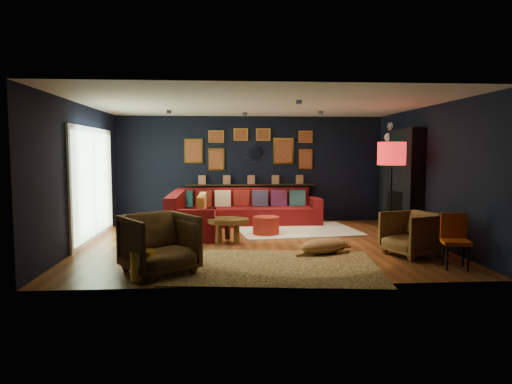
{
  "coord_description": "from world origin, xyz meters",
  "views": [
    {
      "loc": [
        -0.66,
        -8.48,
        1.72
      ],
      "look_at": [
        -0.05,
        0.3,
        0.95
      ],
      "focal_mm": 32.0,
      "sensor_mm": 36.0,
      "label": 1
    }
  ],
  "objects": [
    {
      "name": "ledge",
      "position": [
        0.0,
        2.68,
        0.92
      ],
      "size": [
        3.2,
        0.12,
        0.04
      ],
      "primitive_type": "cube",
      "color": "black",
      "rests_on": "room_walls"
    },
    {
      "name": "room_walls",
      "position": [
        0.0,
        0.0,
        1.59
      ],
      "size": [
        6.5,
        6.5,
        6.5
      ],
      "color": "black",
      "rests_on": "ground"
    },
    {
      "name": "armchair_left",
      "position": [
        -1.59,
        -2.01,
        0.47
      ],
      "size": [
        1.23,
        1.21,
        0.94
      ],
      "primitive_type": "imported",
      "rotation": [
        0.0,
        0.0,
        0.58
      ],
      "color": "#BC833D",
      "rests_on": "ground"
    },
    {
      "name": "leopard_rug",
      "position": [
        0.09,
        -1.8,
        0.01
      ],
      "size": [
        3.32,
        2.55,
        0.02
      ],
      "primitive_type": "cube",
      "rotation": [
        0.0,
        0.0,
        -0.12
      ],
      "color": "tan",
      "rests_on": "ground"
    },
    {
      "name": "orange_chair",
      "position": [
        2.77,
        -2.0,
        0.48
      ],
      "size": [
        0.46,
        0.46,
        0.81
      ],
      "rotation": [
        0.0,
        0.0,
        -0.25
      ],
      "color": "black",
      "rests_on": "ground"
    },
    {
      "name": "sunburst_mirror",
      "position": [
        0.1,
        2.72,
        1.7
      ],
      "size": [
        0.47,
        0.16,
        0.47
      ],
      "color": "silver",
      "rests_on": "room_walls"
    },
    {
      "name": "floor_lamp",
      "position": [
        2.5,
        -0.05,
        1.63
      ],
      "size": [
        0.53,
        0.53,
        1.91
      ],
      "color": "black",
      "rests_on": "ground"
    },
    {
      "name": "pouf",
      "position": [
        0.2,
        0.83,
        0.21
      ],
      "size": [
        0.55,
        0.55,
        0.36
      ],
      "primitive_type": "cylinder",
      "color": "maroon",
      "rests_on": "shag_rug"
    },
    {
      "name": "ceiling_spots",
      "position": [
        -0.0,
        0.8,
        2.56
      ],
      "size": [
        3.3,
        2.5,
        0.06
      ],
      "color": "black",
      "rests_on": "room_walls"
    },
    {
      "name": "armchair_right",
      "position": [
        2.45,
        -1.2,
        0.41
      ],
      "size": [
        0.96,
        0.99,
        0.81
      ],
      "primitive_type": "imported",
      "rotation": [
        0.0,
        0.0,
        -1.22
      ],
      "color": "#BC833D",
      "rests_on": "ground"
    },
    {
      "name": "fireplace",
      "position": [
        3.09,
        0.9,
        1.02
      ],
      "size": [
        0.31,
        1.6,
        2.2
      ],
      "color": "black",
      "rests_on": "ground"
    },
    {
      "name": "sliding_door",
      "position": [
        -3.22,
        0.6,
        1.1
      ],
      "size": [
        0.06,
        2.8,
        2.2
      ],
      "color": "white",
      "rests_on": "ground"
    },
    {
      "name": "gold_stool",
      "position": [
        -1.76,
        -2.35,
        0.2
      ],
      "size": [
        0.32,
        0.32,
        0.4
      ],
      "primitive_type": "cylinder",
      "color": "gold",
      "rests_on": "ground"
    },
    {
      "name": "deer_head",
      "position": [
        3.14,
        1.4,
        2.05
      ],
      "size": [
        0.5,
        0.28,
        0.45
      ],
      "color": "white",
      "rests_on": "fireplace"
    },
    {
      "name": "coffee_table",
      "position": [
        -0.6,
        0.08,
        0.38
      ],
      "size": [
        1.02,
        0.88,
        0.44
      ],
      "rotation": [
        0.0,
        0.0,
        -0.29
      ],
      "color": "brown",
      "rests_on": "shag_rug"
    },
    {
      "name": "floor",
      "position": [
        0.0,
        0.0,
        0.0
      ],
      "size": [
        6.5,
        6.5,
        0.0
      ],
      "primitive_type": "plane",
      "color": "brown",
      "rests_on": "ground"
    },
    {
      "name": "shag_rug",
      "position": [
        0.92,
        1.3,
        0.02
      ],
      "size": [
        2.73,
        2.13,
        0.03
      ],
      "primitive_type": "cube",
      "rotation": [
        0.0,
        0.0,
        0.13
      ],
      "color": "white",
      "rests_on": "ground"
    },
    {
      "name": "gallery_wall",
      "position": [
        -0.01,
        2.72,
        1.81
      ],
      "size": [
        3.15,
        0.04,
        1.02
      ],
      "color": "gold",
      "rests_on": "room_walls"
    },
    {
      "name": "sectional",
      "position": [
        -0.61,
        1.81,
        0.32
      ],
      "size": [
        3.41,
        2.69,
        0.86
      ],
      "color": "maroon",
      "rests_on": "ground"
    },
    {
      "name": "dog",
      "position": [
        1.0,
        -1.02,
        0.2
      ],
      "size": [
        1.27,
        0.92,
        0.36
      ],
      "primitive_type": null,
      "rotation": [
        0.0,
        0.0,
        0.35
      ],
      "color": "#AA794A",
      "rests_on": "leopard_rug"
    }
  ]
}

